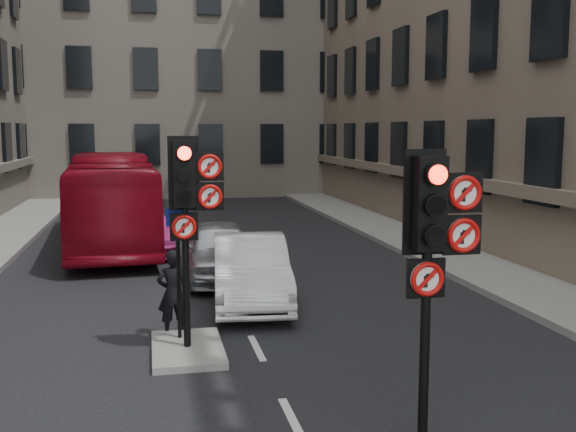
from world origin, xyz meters
name	(u,v)px	position (x,y,z in m)	size (l,w,h in m)	color
pavement_right	(459,255)	(7.20, 12.00, 0.08)	(3.00, 50.00, 0.16)	gray
centre_island	(188,349)	(-1.20, 5.00, 0.06)	(1.20, 2.00, 0.12)	gray
building_far	(174,31)	(0.00, 38.00, 10.00)	(30.00, 14.00, 20.00)	slate
signal_near	(435,235)	(1.49, 0.99, 2.58)	(0.91, 0.40, 3.58)	black
signal_far	(190,196)	(-1.11, 4.99, 2.70)	(0.91, 0.40, 3.58)	black
car_silver	(219,250)	(-0.07, 10.69, 0.74)	(1.75, 4.34, 1.48)	#A6A8AD
car_white	(250,270)	(0.35, 8.09, 0.74)	(1.56, 4.47, 1.47)	white
car_pink	(142,229)	(-2.03, 15.11, 0.70)	(1.95, 4.79, 1.39)	#E744A9
bus_red	(111,199)	(-3.02, 16.52, 1.51)	(2.54, 10.85, 3.02)	maroon
motorcycle	(246,256)	(0.63, 10.64, 0.56)	(0.53, 1.87, 1.12)	black
motorcyclist	(173,293)	(-1.39, 6.00, 0.81)	(0.59, 0.39, 1.62)	black
info_sign	(178,254)	(-1.30, 5.49, 1.63)	(0.40, 0.12, 2.33)	black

